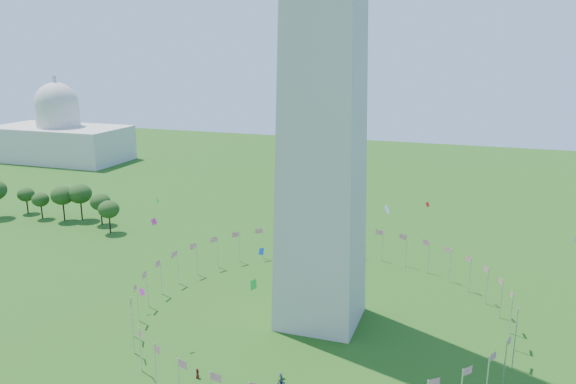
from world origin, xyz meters
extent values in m
cylinder|color=silver|center=(40.00, 50.00, 4.50)|extent=(0.24, 0.24, 9.00)
cylinder|color=silver|center=(39.39, 56.95, 4.50)|extent=(0.24, 0.24, 9.00)
cylinder|color=silver|center=(37.59, 63.68, 4.50)|extent=(0.24, 0.24, 9.00)
cylinder|color=silver|center=(34.64, 70.00, 4.50)|extent=(0.24, 0.24, 9.00)
cylinder|color=silver|center=(30.64, 75.71, 4.50)|extent=(0.24, 0.24, 9.00)
cylinder|color=silver|center=(25.71, 80.64, 4.50)|extent=(0.24, 0.24, 9.00)
cylinder|color=silver|center=(20.00, 84.64, 4.50)|extent=(0.24, 0.24, 9.00)
cylinder|color=silver|center=(13.68, 87.59, 4.50)|extent=(0.24, 0.24, 9.00)
cylinder|color=silver|center=(6.95, 89.39, 4.50)|extent=(0.24, 0.24, 9.00)
cylinder|color=silver|center=(0.00, 90.00, 4.50)|extent=(0.24, 0.24, 9.00)
cylinder|color=silver|center=(-6.95, 89.39, 4.50)|extent=(0.24, 0.24, 9.00)
cylinder|color=silver|center=(-13.68, 87.59, 4.50)|extent=(0.24, 0.24, 9.00)
cylinder|color=silver|center=(-20.00, 84.64, 4.50)|extent=(0.24, 0.24, 9.00)
cylinder|color=silver|center=(-25.71, 80.64, 4.50)|extent=(0.24, 0.24, 9.00)
cylinder|color=silver|center=(-30.64, 75.71, 4.50)|extent=(0.24, 0.24, 9.00)
cylinder|color=silver|center=(-34.64, 70.00, 4.50)|extent=(0.24, 0.24, 9.00)
cylinder|color=silver|center=(-37.59, 63.68, 4.50)|extent=(0.24, 0.24, 9.00)
cylinder|color=silver|center=(-39.39, 56.95, 4.50)|extent=(0.24, 0.24, 9.00)
cylinder|color=silver|center=(-40.00, 50.00, 4.50)|extent=(0.24, 0.24, 9.00)
cylinder|color=silver|center=(-39.39, 43.05, 4.50)|extent=(0.24, 0.24, 9.00)
cylinder|color=silver|center=(-37.59, 36.32, 4.50)|extent=(0.24, 0.24, 9.00)
cylinder|color=silver|center=(-34.64, 30.00, 4.50)|extent=(0.24, 0.24, 9.00)
cylinder|color=silver|center=(-30.64, 24.29, 4.50)|extent=(0.24, 0.24, 9.00)
cylinder|color=silver|center=(-25.71, 19.36, 4.50)|extent=(0.24, 0.24, 9.00)
cylinder|color=silver|center=(-20.00, 15.36, 4.50)|extent=(0.24, 0.24, 9.00)
cylinder|color=silver|center=(-13.68, 12.41, 4.50)|extent=(0.24, 0.24, 9.00)
cylinder|color=silver|center=(34.64, 30.00, 4.50)|extent=(0.24, 0.24, 9.00)
cylinder|color=silver|center=(37.59, 36.32, 4.50)|extent=(0.24, 0.24, 9.00)
cylinder|color=silver|center=(39.39, 43.05, 4.50)|extent=(0.24, 0.24, 9.00)
imported|color=#521215|center=(-14.88, 20.75, 0.96)|extent=(1.13, 1.08, 1.91)
imported|color=#1F2B49|center=(-0.20, 24.70, 0.82)|extent=(1.21, 1.05, 1.63)
imported|color=#20254B|center=(0.55, 22.85, 0.82)|extent=(1.61, 0.88, 1.65)
plane|color=yellow|center=(13.08, 17.16, 9.40)|extent=(1.66, 2.43, 2.02)
plane|color=#CC2699|center=(-29.46, 32.20, 24.92)|extent=(0.19, 1.57, 1.57)
plane|color=green|center=(-38.03, 47.35, 24.52)|extent=(0.72, 1.51, 1.58)
plane|color=blue|center=(-4.27, 26.26, 23.81)|extent=(1.32, 0.54, 1.43)
plane|color=white|center=(16.08, 33.78, 31.36)|extent=(1.39, 1.16, 1.68)
plane|color=red|center=(21.23, 53.73, 27.36)|extent=(1.12, 0.75, 1.13)
plane|color=green|center=(-6.52, 27.83, 16.60)|extent=(1.73, 0.93, 1.97)
plane|color=#CC2699|center=(-38.90, 40.16, 5.00)|extent=(1.13, 1.64, 1.49)
ellipsoid|color=#2B541C|center=(-122.85, 94.67, 4.69)|extent=(6.00, 6.00, 9.38)
ellipsoid|color=#2B541C|center=(-113.10, 91.07, 4.62)|extent=(5.92, 5.92, 9.25)
ellipsoid|color=#2B541C|center=(-104.02, 91.62, 6.07)|extent=(7.77, 7.77, 12.15)
ellipsoid|color=#2B541C|center=(-98.88, 94.41, 6.30)|extent=(8.06, 8.06, 12.60)
ellipsoid|color=#2B541C|center=(-89.01, 92.21, 5.29)|extent=(6.78, 6.78, 10.59)
ellipsoid|color=#2B541C|center=(-80.81, 85.62, 5.27)|extent=(6.75, 6.75, 10.55)
camera|label=1|loc=(30.09, -59.31, 58.26)|focal=35.00mm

